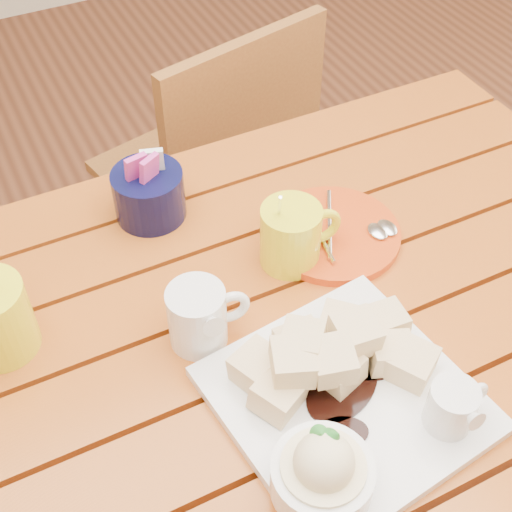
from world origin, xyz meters
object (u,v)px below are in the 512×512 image
table (273,376)px  dessert_plate (342,403)px  coffee_mug_right (292,235)px  orange_saucer (334,233)px  chair_far (218,169)px

table → dessert_plate: dessert_plate is taller
coffee_mug_right → orange_saucer: (0.08, 0.01, -0.04)m
dessert_plate → coffee_mug_right: bearing=74.0°
dessert_plate → chair_far: size_ratio=0.37×
table → chair_far: bearing=72.7°
orange_saucer → chair_far: 0.62m
table → orange_saucer: (0.16, 0.11, 0.11)m
coffee_mug_right → orange_saucer: 0.09m
table → orange_saucer: orange_saucer is taller
coffee_mug_right → chair_far: size_ratio=0.17×
dessert_plate → chair_far: 0.89m
dessert_plate → chair_far: bearing=76.2°
coffee_mug_right → chair_far: bearing=80.3°
chair_far → orange_saucer: bearing=71.5°
coffee_mug_right → orange_saucer: coffee_mug_right is taller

